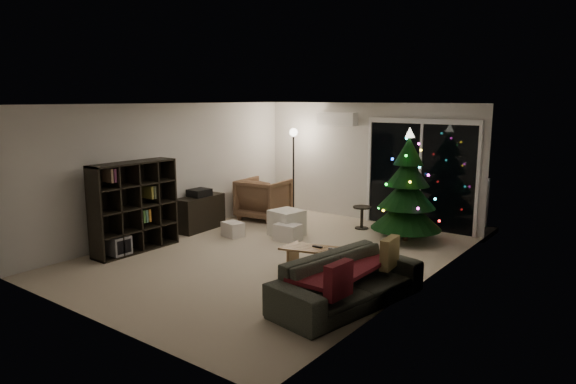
# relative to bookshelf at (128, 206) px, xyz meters

# --- Properties ---
(room) EXTENTS (6.50, 7.51, 2.60)m
(room) POSITION_rel_bookshelf_xyz_m (2.71, 2.67, 0.25)
(room) COLOR beige
(room) RESTS_ON ground
(bookshelf) EXTENTS (0.85, 1.59, 1.54)m
(bookshelf) POSITION_rel_bookshelf_xyz_m (0.00, 0.00, 0.00)
(bookshelf) COLOR black
(bookshelf) RESTS_ON floor
(media_cabinet) EXTENTS (0.48, 1.11, 0.68)m
(media_cabinet) POSITION_rel_bookshelf_xyz_m (0.00, 1.68, -0.43)
(media_cabinet) COLOR black
(media_cabinet) RESTS_ON floor
(stereo) EXTENTS (0.34, 0.41, 0.14)m
(stereo) POSITION_rel_bookshelf_xyz_m (0.00, 1.68, -0.02)
(stereo) COLOR black
(stereo) RESTS_ON media_cabinet
(armchair) EXTENTS (1.06, 1.09, 0.89)m
(armchair) POSITION_rel_bookshelf_xyz_m (0.43, 3.16, -0.33)
(armchair) COLOR brown
(armchair) RESTS_ON floor
(ottoman) EXTENTS (0.63, 0.63, 0.49)m
(ottoman) POSITION_rel_bookshelf_xyz_m (1.65, 2.36, -0.53)
(ottoman) COLOR beige
(ottoman) RESTS_ON floor
(cardboard_box_a) EXTENTS (0.44, 0.37, 0.28)m
(cardboard_box_a) POSITION_rel_bookshelf_xyz_m (0.89, 1.68, -0.63)
(cardboard_box_a) COLOR white
(cardboard_box_a) RESTS_ON floor
(cardboard_box_b) EXTENTS (0.47, 0.36, 0.31)m
(cardboard_box_b) POSITION_rel_bookshelf_xyz_m (1.90, 2.07, -0.61)
(cardboard_box_b) COLOR white
(cardboard_box_b) RESTS_ON floor
(side_table) EXTENTS (0.48, 0.48, 0.46)m
(side_table) POSITION_rel_bookshelf_xyz_m (2.56, 3.68, -0.54)
(side_table) COLOR black
(side_table) RESTS_ON floor
(floor_lamp) EXTENTS (0.30, 0.30, 1.88)m
(floor_lamp) POSITION_rel_bookshelf_xyz_m (0.68, 3.91, 0.17)
(floor_lamp) COLOR black
(floor_lamp) RESTS_ON floor
(sofa) EXTENTS (1.21, 2.27, 0.63)m
(sofa) POSITION_rel_bookshelf_xyz_m (4.30, 0.15, -0.46)
(sofa) COLOR #525749
(sofa) RESTS_ON floor
(sofa_throw) EXTENTS (0.67, 1.55, 0.05)m
(sofa_throw) POSITION_rel_bookshelf_xyz_m (4.20, 0.15, -0.32)
(sofa_throw) COLOR maroon
(sofa_throw) RESTS_ON sofa
(cushion_a) EXTENTS (0.16, 0.42, 0.41)m
(cushion_a) POSITION_rel_bookshelf_xyz_m (4.55, 0.80, -0.20)
(cushion_a) COLOR tan
(cushion_a) RESTS_ON sofa
(cushion_b) EXTENTS (0.15, 0.42, 0.41)m
(cushion_b) POSITION_rel_bookshelf_xyz_m (4.55, -0.50, -0.20)
(cushion_b) COLOR maroon
(cushion_b) RESTS_ON sofa
(coffee_table) EXTENTS (1.34, 0.76, 0.40)m
(coffee_table) POSITION_rel_bookshelf_xyz_m (3.47, 0.91, -0.57)
(coffee_table) COLOR brown
(coffee_table) RESTS_ON floor
(remote_a) EXTENTS (0.16, 0.05, 0.02)m
(remote_a) POSITION_rel_bookshelf_xyz_m (3.32, 0.91, -0.36)
(remote_a) COLOR black
(remote_a) RESTS_ON coffee_table
(remote_b) EXTENTS (0.15, 0.09, 0.02)m
(remote_b) POSITION_rel_bookshelf_xyz_m (3.57, 0.96, -0.36)
(remote_b) COLOR slate
(remote_b) RESTS_ON coffee_table
(christmas_tree) EXTENTS (1.56, 1.56, 2.08)m
(christmas_tree) POSITION_rel_bookshelf_xyz_m (3.63, 3.38, 0.27)
(christmas_tree) COLOR black
(christmas_tree) RESTS_ON floor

